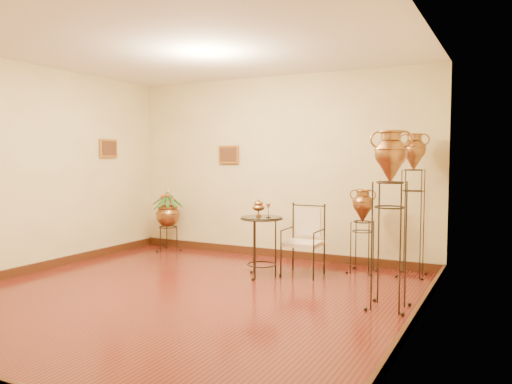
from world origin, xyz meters
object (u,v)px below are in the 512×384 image
at_px(amphora_mid, 389,218).
at_px(amphora_tall, 413,203).
at_px(side_table, 261,245).
at_px(armchair, 303,241).
at_px(planter_urn, 168,212).

bearing_deg(amphora_mid, amphora_tall, 91.51).
relative_size(amphora_mid, side_table, 1.86).
distance_m(amphora_tall, armchair, 1.51).
bearing_deg(amphora_mid, planter_urn, 158.67).
relative_size(amphora_tall, armchair, 2.04).
bearing_deg(planter_urn, side_table, -22.75).
bearing_deg(amphora_tall, armchair, -154.22).
relative_size(amphora_tall, side_table, 1.90).
height_order(amphora_mid, armchair, amphora_mid).
distance_m(amphora_tall, side_table, 2.05).
distance_m(planter_urn, side_table, 2.42).
height_order(armchair, side_table, side_table).
distance_m(amphora_mid, armchair, 1.69).
relative_size(amphora_tall, amphora_mid, 1.02).
xyz_separation_m(amphora_tall, side_table, (-1.74, -0.93, -0.55)).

